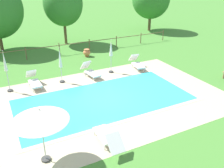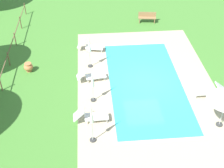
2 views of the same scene
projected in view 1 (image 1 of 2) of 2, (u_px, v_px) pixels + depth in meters
ground_plane at (104, 100)px, 13.67m from camera, size 160.00×160.00×0.00m
pool_deck_paving at (104, 99)px, 13.66m from camera, size 13.64×8.63×0.01m
swimming_pool_water at (104, 99)px, 13.66m from camera, size 9.57×4.56×0.01m
pool_coping_rim at (104, 99)px, 13.66m from camera, size 10.05×5.04×0.01m
sun_lounger_north_near_steps at (34, 81)px, 15.08m from camera, size 0.65×1.93×0.94m
sun_lounger_north_mid at (91, 71)px, 16.51m from camera, size 0.86×1.93×0.98m
sun_lounger_north_far at (137, 63)px, 17.97m from camera, size 0.93×1.98×0.95m
sun_lounger_south_mid at (108, 137)px, 9.97m from camera, size 0.64×2.01×0.84m
patio_umbrella_open_foreground at (40, 115)px, 8.46m from camera, size 2.03×2.03×2.27m
patio_umbrella_closed_row_west at (111, 51)px, 16.71m from camera, size 0.32×0.32×2.39m
patio_umbrella_closed_row_mid_west at (5, 66)px, 13.97m from camera, size 0.32×0.32×2.54m
patio_umbrella_closed_row_centre at (60, 61)px, 15.22m from camera, size 0.32×0.32×2.31m
terracotta_urn_by_tree at (87, 53)px, 20.47m from camera, size 0.61×0.61×0.63m
perimeter_fence at (59, 47)px, 20.67m from camera, size 22.00×0.08×1.05m
tree_east_mid at (63, 4)px, 22.74m from camera, size 3.67×3.67×5.86m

